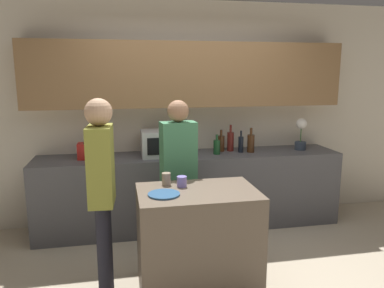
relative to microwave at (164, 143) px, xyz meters
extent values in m
plane|color=#BCAD93|center=(0.32, -1.40, -1.04)|extent=(14.00, 14.00, 0.00)
cube|color=beige|center=(0.32, 0.34, 0.31)|extent=(6.40, 0.08, 2.70)
cube|color=olive|center=(0.32, 0.14, 0.78)|extent=(3.74, 0.32, 0.75)
cube|color=#4C4C51|center=(0.32, -0.01, -0.60)|extent=(3.60, 0.62, 0.89)
cube|color=brown|center=(0.12, -1.33, -0.60)|extent=(1.01, 0.66, 0.88)
cube|color=#B7BABC|center=(0.00, 0.00, 0.00)|extent=(0.52, 0.38, 0.30)
cube|color=black|center=(-0.05, -0.19, 0.00)|extent=(0.31, 0.01, 0.19)
cube|color=#B21E19|center=(-0.84, 0.00, -0.06)|extent=(0.26, 0.16, 0.18)
cube|color=black|center=(-0.89, 0.00, 0.03)|extent=(0.02, 0.11, 0.01)
cube|color=black|center=(-0.79, 0.00, 0.03)|extent=(0.02, 0.11, 0.01)
cylinder|color=#333D4C|center=(1.73, 0.00, -0.10)|extent=(0.14, 0.14, 0.10)
cylinder|color=#38662D|center=(1.73, 0.00, 0.04)|extent=(0.01, 0.01, 0.18)
sphere|color=silver|center=(1.73, 0.00, 0.18)|extent=(0.13, 0.13, 0.13)
cylinder|color=#194723|center=(0.63, -0.05, -0.06)|extent=(0.08, 0.08, 0.17)
cylinder|color=#194723|center=(0.63, -0.05, 0.05)|extent=(0.03, 0.03, 0.07)
cylinder|color=#472814|center=(0.72, 0.10, -0.05)|extent=(0.08, 0.08, 0.19)
cylinder|color=#472814|center=(0.72, 0.10, 0.08)|extent=(0.03, 0.03, 0.07)
cylinder|color=maroon|center=(0.84, 0.10, -0.03)|extent=(0.08, 0.08, 0.23)
cylinder|color=maroon|center=(0.84, 0.10, 0.13)|extent=(0.03, 0.03, 0.09)
cylinder|color=black|center=(0.94, 0.00, -0.05)|extent=(0.06, 0.06, 0.19)
cylinder|color=black|center=(0.94, 0.00, 0.08)|extent=(0.02, 0.02, 0.07)
cylinder|color=#472814|center=(1.06, -0.02, -0.04)|extent=(0.09, 0.09, 0.22)
cylinder|color=#472814|center=(1.06, -0.02, 0.11)|extent=(0.03, 0.03, 0.08)
cylinder|color=#2D5684|center=(-0.17, -1.39, -0.16)|extent=(0.26, 0.26, 0.01)
cylinder|color=gray|center=(-0.11, -1.12, -0.11)|extent=(0.08, 0.08, 0.11)
cylinder|color=#8B7CD8|center=(0.01, -1.19, -0.12)|extent=(0.09, 0.09, 0.09)
cylinder|color=black|center=(0.14, -0.73, -0.66)|extent=(0.11, 0.11, 0.77)
cylinder|color=black|center=(-0.02, -0.74, -0.66)|extent=(0.11, 0.11, 0.77)
cube|color=#428359|center=(0.06, -0.73, 0.04)|extent=(0.36, 0.23, 0.61)
sphere|color=#9E7051|center=(0.06, -0.73, 0.45)|extent=(0.21, 0.21, 0.21)
cylinder|color=black|center=(-0.65, -1.19, -0.64)|extent=(0.11, 0.11, 0.80)
cylinder|color=black|center=(-0.66, -1.35, -0.64)|extent=(0.11, 0.11, 0.80)
cube|color=olive|center=(-0.66, -1.27, 0.08)|extent=(0.21, 0.35, 0.64)
sphere|color=tan|center=(-0.66, -1.27, 0.51)|extent=(0.22, 0.22, 0.22)
camera|label=1|loc=(-0.51, -4.26, 0.82)|focal=35.00mm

